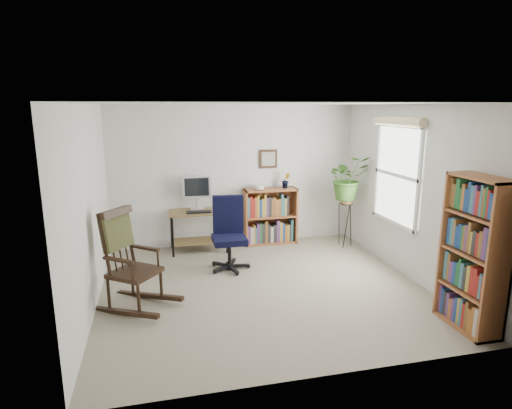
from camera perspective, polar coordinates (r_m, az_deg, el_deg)
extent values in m
cube|color=gray|center=(5.83, 0.92, -10.97)|extent=(4.20, 4.00, 0.00)
cube|color=white|center=(5.33, 1.02, 13.32)|extent=(4.20, 4.00, 0.00)
cube|color=silver|center=(7.38, -2.87, 3.86)|extent=(4.20, 0.00, 2.40)
cube|color=silver|center=(3.62, 8.82, -6.01)|extent=(4.20, 0.00, 2.40)
cube|color=silver|center=(5.35, -21.38, -0.54)|extent=(0.00, 4.00, 2.40)
cube|color=silver|center=(6.30, 19.81, 1.52)|extent=(0.00, 4.00, 2.40)
cube|color=black|center=(6.98, -7.63, -0.99)|extent=(0.40, 0.15, 0.02)
imported|color=#3B6E26|center=(7.27, 12.25, 6.27)|extent=(1.69, 1.88, 1.46)
imported|color=#3B6E26|center=(7.45, 4.00, 2.62)|extent=(0.13, 0.24, 0.11)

